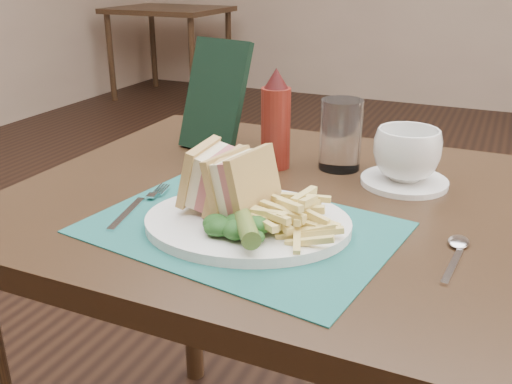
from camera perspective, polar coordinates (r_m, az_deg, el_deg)
floor at (r=1.76m, az=8.77°, el=-17.36°), size 7.00×7.00×0.00m
wall_back at (r=4.96m, az=20.07°, el=7.90°), size 6.00×0.00×6.00m
table_main at (r=1.15m, az=2.71°, el=-17.71°), size 0.90×0.75×0.75m
table_bg_left at (r=5.04m, az=-8.49°, el=13.55°), size 0.90×0.75×0.75m
placemat at (r=0.83m, az=-1.48°, el=-3.59°), size 0.47×0.37×0.00m
plate at (r=0.83m, az=-0.85°, el=-3.12°), size 0.35×0.31×0.01m
sandwich_half_a at (r=0.85m, az=-5.74°, el=1.75°), size 0.08×0.10×0.10m
sandwich_half_b at (r=0.83m, az=-2.47°, el=1.23°), size 0.09×0.11×0.10m
kale_garnish at (r=0.77m, az=-1.97°, el=-3.50°), size 0.11×0.08×0.03m
pickle_spear at (r=0.76m, az=-1.15°, el=-3.05°), size 0.09×0.11×0.03m
fries_pile at (r=0.79m, az=4.18°, el=-1.65°), size 0.18×0.20×0.05m
fork at (r=0.91m, az=-11.73°, el=-1.17°), size 0.07×0.17×0.01m
spoon at (r=0.79m, az=19.28°, el=-5.99°), size 0.05×0.15×0.01m
saucer at (r=1.03m, az=14.58°, el=1.03°), size 0.17×0.17×0.01m
coffee_cup at (r=1.01m, az=14.85°, el=3.67°), size 0.14×0.14×0.09m
drinking_glass at (r=1.06m, az=8.47°, el=5.69°), size 0.10×0.10×0.13m
ketchup_bottle at (r=1.05m, az=1.98°, el=7.32°), size 0.07×0.07×0.19m
check_presenter at (r=1.16m, az=-4.14°, el=9.54°), size 0.15×0.11×0.22m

